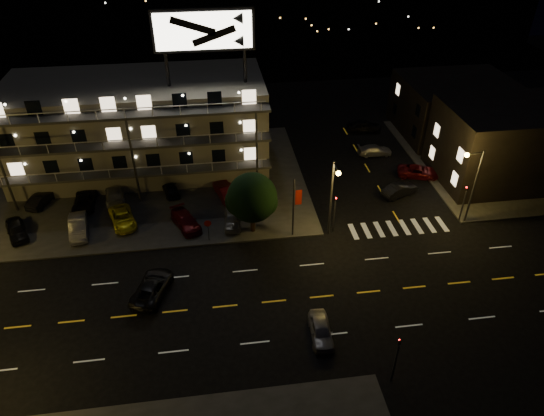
{
  "coord_description": "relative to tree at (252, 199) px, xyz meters",
  "views": [
    {
      "loc": [
        -1.99,
        -27.87,
        28.89
      ],
      "look_at": [
        2.94,
        8.0,
        3.71
      ],
      "focal_mm": 32.0,
      "sensor_mm": 36.0,
      "label": 1
    }
  ],
  "objects": [
    {
      "name": "lot_car_0",
      "position": [
        -22.4,
        2.21,
        -2.99
      ],
      "size": [
        3.19,
        4.39,
        1.39
      ],
      "primitive_type": "imported",
      "rotation": [
        0.0,
        0.0,
        0.43
      ],
      "color": "black",
      "rests_on": "curb_nw"
    },
    {
      "name": "streetlight_nc",
      "position": [
        7.26,
        -1.63,
        1.12
      ],
      "size": [
        0.44,
        1.92,
        8.0
      ],
      "color": "#2D2D30",
      "rests_on": "ground"
    },
    {
      "name": "tree",
      "position": [
        0.0,
        0.0,
        0.0
      ],
      "size": [
        4.93,
        4.75,
        6.21
      ],
      "color": "black",
      "rests_on": "curb_nw"
    },
    {
      "name": "motel",
      "position": [
        -11.18,
        14.31,
        1.51
      ],
      "size": [
        28.0,
        13.8,
        18.1
      ],
      "color": "gray",
      "rests_on": "ground"
    },
    {
      "name": "curb_nw",
      "position": [
        -15.24,
        10.43,
        -3.76
      ],
      "size": [
        44.0,
        24.0,
        0.15
      ],
      "primitive_type": "cube",
      "color": "#32312F",
      "rests_on": "ground"
    },
    {
      "name": "side_car_3",
      "position": [
        17.22,
        20.18,
        -3.08
      ],
      "size": [
        4.62,
        2.24,
        1.52
      ],
      "primitive_type": "imported",
      "rotation": [
        0.0,
        0.0,
        1.47
      ],
      "color": "black",
      "rests_on": "ground"
    },
    {
      "name": "lot_car_5",
      "position": [
        -21.4,
        7.49,
        -3.05
      ],
      "size": [
        2.52,
        4.09,
        1.27
      ],
      "primitive_type": "imported",
      "rotation": [
        0.0,
        0.0,
        2.81
      ],
      "color": "black",
      "rests_on": "curb_nw"
    },
    {
      "name": "lot_car_3",
      "position": [
        -6.4,
        1.55,
        -3.03
      ],
      "size": [
        3.48,
        4.86,
        1.31
      ],
      "primitive_type": "imported",
      "rotation": [
        0.0,
        0.0,
        0.41
      ],
      "color": "#550C0F",
      "rests_on": "curb_nw"
    },
    {
      "name": "stop_sign",
      "position": [
        -4.24,
        -1.0,
        -2.13
      ],
      "size": [
        0.91,
        0.11,
        2.61
      ],
      "color": "#2D2D30",
      "rests_on": "ground"
    },
    {
      "name": "side_bldg_front",
      "position": [
        28.75,
        6.43,
        0.41
      ],
      "size": [
        14.06,
        10.0,
        8.5
      ],
      "color": "black",
      "rests_on": "ground"
    },
    {
      "name": "lot_car_6",
      "position": [
        -16.88,
        6.71,
        -3.05
      ],
      "size": [
        2.32,
        4.65,
        1.27
      ],
      "primitive_type": "imported",
      "rotation": [
        0.0,
        0.0,
        3.19
      ],
      "color": "black",
      "rests_on": "curb_nw"
    },
    {
      "name": "signal_sw",
      "position": [
        7.76,
        -18.07,
        -1.27
      ],
      "size": [
        0.2,
        0.27,
        4.6
      ],
      "color": "#2D2D30",
      "rests_on": "ground"
    },
    {
      "name": "side_car_0",
      "position": [
        16.43,
        4.29,
        -3.15
      ],
      "size": [
        4.42,
        2.93,
        1.38
      ],
      "primitive_type": "imported",
      "rotation": [
        0.0,
        0.0,
        1.96
      ],
      "color": "black",
      "rests_on": "ground"
    },
    {
      "name": "lot_car_9",
      "position": [
        -2.28,
        6.39,
        -2.96
      ],
      "size": [
        2.64,
        4.67,
        1.46
      ],
      "primitive_type": "imported",
      "rotation": [
        0.0,
        0.0,
        3.41
      ],
      "color": "#550C0F",
      "rests_on": "curb_nw"
    },
    {
      "name": "banner_north",
      "position": [
        3.85,
        -1.17,
        -0.41
      ],
      "size": [
        0.83,
        0.16,
        6.4
      ],
      "color": "#2D2D30",
      "rests_on": "ground"
    },
    {
      "name": "ground",
      "position": [
        -1.24,
        -9.57,
        -3.84
      ],
      "size": [
        140.0,
        140.0,
        0.0
      ],
      "primitive_type": "plane",
      "color": "black",
      "rests_on": "ground"
    },
    {
      "name": "road_car_west",
      "position": [
        -9.08,
        -7.24,
        -3.13
      ],
      "size": [
        3.82,
        5.53,
        1.4
      ],
      "primitive_type": "imported",
      "rotation": [
        0.0,
        0.0,
        2.81
      ],
      "color": "black",
      "rests_on": "ground"
    },
    {
      "name": "side_bldg_back",
      "position": [
        28.75,
        18.43,
        -0.34
      ],
      "size": [
        14.06,
        12.0,
        7.0
      ],
      "color": "black",
      "rests_on": "ground"
    },
    {
      "name": "lot_car_2",
      "position": [
        -12.59,
        2.87,
        -3.05
      ],
      "size": [
        3.42,
        5.02,
        1.28
      ],
      "primitive_type": "imported",
      "rotation": [
        0.0,
        0.0,
        0.31
      ],
      "color": "yellow",
      "rests_on": "curb_nw"
    },
    {
      "name": "road_car_east",
      "position": [
        3.74,
        -13.59,
        -3.17
      ],
      "size": [
        1.76,
        3.96,
        1.32
      ],
      "primitive_type": "imported",
      "rotation": [
        0.0,
        0.0,
        -0.05
      ],
      "color": "gray",
      "rests_on": "ground"
    },
    {
      "name": "streetlight_ne",
      "position": [
        20.9,
        -1.27,
        1.12
      ],
      "size": [
        1.92,
        0.44,
        8.0
      ],
      "color": "#2D2D30",
      "rests_on": "ground"
    },
    {
      "name": "side_car_1",
      "position": [
        19.94,
        7.75,
        -3.18
      ],
      "size": [
        5.19,
        3.49,
        1.32
      ],
      "primitive_type": "imported",
      "rotation": [
        0.0,
        0.0,
        1.27
      ],
      "color": "#550C0F",
      "rests_on": "ground"
    },
    {
      "name": "lot_car_8",
      "position": [
        -8.1,
        7.77,
        -3.05
      ],
      "size": [
        2.48,
        4.02,
        1.28
      ],
      "primitive_type": "imported",
      "rotation": [
        0.0,
        0.0,
        3.42
      ],
      "color": "black",
      "rests_on": "curb_nw"
    },
    {
      "name": "signal_nw",
      "position": [
        7.76,
        -1.07,
        -1.27
      ],
      "size": [
        0.2,
        0.27,
        4.6
      ],
      "color": "#2D2D30",
      "rests_on": "ground"
    },
    {
      "name": "lot_car_1",
      "position": [
        -16.63,
        1.86,
        -2.94
      ],
      "size": [
        2.39,
        4.76,
        1.5
      ],
      "primitive_type": "imported",
      "rotation": [
        0.0,
        0.0,
        0.18
      ],
      "color": "gray",
      "rests_on": "curb_nw"
    },
    {
      "name": "signal_ne",
      "position": [
        20.76,
        -1.07,
        -1.27
      ],
      "size": [
        0.27,
        0.2,
        4.6
      ],
      "color": "#2D2D30",
      "rests_on": "ground"
    },
    {
      "name": "lot_car_7",
      "position": [
        -13.91,
        7.41,
        -2.98
      ],
      "size": [
        2.78,
        5.13,
        1.41
      ],
      "primitive_type": "imported",
      "rotation": [
        0.0,
        0.0,
        3.31
      ],
      "color": "gray",
      "rests_on": "curb_nw"
    },
    {
      "name": "side_car_2",
      "position": [
        16.61,
        13.54,
        -3.22
      ],
      "size": [
        4.28,
        1.88,
        1.22
      ],
      "primitive_type": "imported",
      "rotation": [
        0.0,
        0.0,
        1.53
      ],
      "color": "gray",
      "rests_on": "ground"
    },
    {
      "name": "curb_ne",
      "position": [
        28.76,
        10.43,
        -3.76
      ],
      "size": [
        16.0,
        24.0,
        0.15
      ],
      "primitive_type": "cube",
      "color": "#32312F",
      "rests_on": "ground"
    },
    {
      "name": "lot_car_4",
      "position": [
        -1.87,
        1.3,
        -3.02
      ],
      "size": [
        1.82,
        4.01,
        1.33
      ],
      "primitive_type": "imported",
      "rotation": [
        0.0,
        0.0,
        -0.06
      ],
      "color": "gray",
      "rests_on": "curb_nw"
    }
  ]
}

